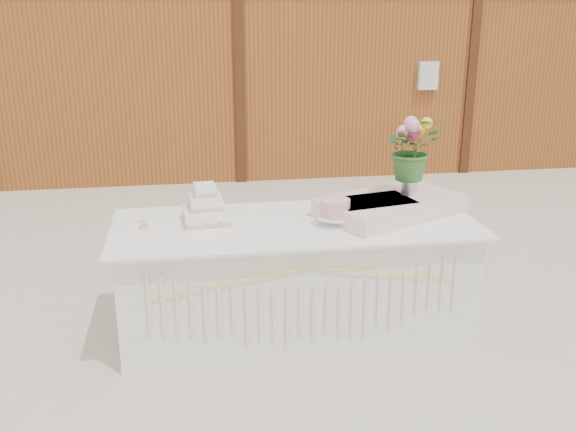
% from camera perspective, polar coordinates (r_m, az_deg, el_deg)
% --- Properties ---
extents(ground, '(80.00, 80.00, 0.00)m').
position_cam_1_polar(ground, '(4.53, 0.62, -9.86)').
color(ground, beige).
rests_on(ground, ground).
extents(barn, '(12.60, 4.60, 3.30)m').
position_cam_1_polar(barn, '(9.98, -5.50, 15.38)').
color(barn, '#954A1F').
rests_on(barn, ground).
extents(cake_table, '(2.40, 1.00, 0.77)m').
position_cam_1_polar(cake_table, '(4.36, 0.64, -5.39)').
color(cake_table, white).
rests_on(cake_table, ground).
extents(wedding_cake, '(0.32, 0.32, 0.26)m').
position_cam_1_polar(wedding_cake, '(4.25, -7.34, 0.60)').
color(wedding_cake, white).
rests_on(wedding_cake, cake_table).
extents(pink_cake_stand, '(0.24, 0.24, 0.18)m').
position_cam_1_polar(pink_cake_stand, '(4.16, 4.22, 0.47)').
color(pink_cake_stand, white).
rests_on(pink_cake_stand, cake_table).
extents(satin_runner, '(1.10, 0.92, 0.12)m').
position_cam_1_polar(satin_runner, '(4.44, 9.12, 0.92)').
color(satin_runner, beige).
rests_on(satin_runner, cake_table).
extents(flower_vase, '(0.11, 0.11, 0.15)m').
position_cam_1_polar(flower_vase, '(4.50, 10.76, 2.86)').
color(flower_vase, silver).
rests_on(flower_vase, satin_runner).
extents(bouquet, '(0.46, 0.43, 0.43)m').
position_cam_1_polar(bouquet, '(4.43, 10.98, 6.52)').
color(bouquet, '#336829').
rests_on(bouquet, flower_vase).
extents(loose_flowers, '(0.15, 0.32, 0.02)m').
position_cam_1_polar(loose_flowers, '(4.28, -13.44, -0.76)').
color(loose_flowers, pink).
rests_on(loose_flowers, cake_table).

